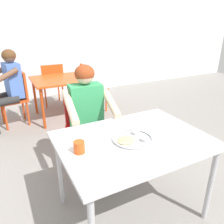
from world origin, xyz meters
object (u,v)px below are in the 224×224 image
at_px(drinking_cup, 79,147).
at_px(chair_red_left, 17,95).
at_px(thali_tray, 132,139).
at_px(chair_red_right, 91,85).
at_px(table_background_red, 58,83).
at_px(table_foreground, 133,146).
at_px(diner_foreground, 89,113).
at_px(chair_red_far, 52,82).
at_px(chair_foreground, 84,123).
at_px(patron_background, 7,83).

distance_m(drinking_cup, chair_red_left, 2.47).
relative_size(thali_tray, chair_red_right, 0.36).
bearing_deg(chair_red_right, table_background_red, -179.33).
xyz_separation_m(table_foreground, chair_red_left, (-0.66, 2.46, -0.17)).
bearing_deg(diner_foreground, thali_tray, -83.65).
relative_size(thali_tray, table_background_red, 0.38).
bearing_deg(chair_red_left, table_foreground, -75.00).
bearing_deg(chair_red_far, table_foreground, -90.91).
bearing_deg(diner_foreground, chair_red_far, 86.39).
relative_size(chair_foreground, patron_background, 0.71).
bearing_deg(patron_background, chair_red_far, 38.67).
xyz_separation_m(chair_foreground, table_background_red, (0.10, 1.50, 0.11)).
bearing_deg(table_foreground, thali_tray, -146.54).
height_order(table_foreground, drinking_cup, drinking_cup).
relative_size(thali_tray, chair_foreground, 0.37).
distance_m(thali_tray, chair_red_right, 2.54).
bearing_deg(diner_foreground, patron_background, 111.58).
xyz_separation_m(table_background_red, chair_red_far, (0.04, 0.64, -0.12)).
distance_m(chair_foreground, chair_red_far, 2.15).
distance_m(diner_foreground, table_background_red, 1.73).
height_order(table_foreground, chair_red_far, chair_red_far).
distance_m(table_background_red, chair_red_far, 0.65).
bearing_deg(chair_foreground, chair_red_far, 86.43).
bearing_deg(table_foreground, patron_background, 107.81).
bearing_deg(drinking_cup, patron_background, 97.69).
height_order(table_background_red, chair_red_right, chair_red_right).
bearing_deg(chair_red_left, patron_background, -159.60).
relative_size(chair_red_left, patron_background, 0.71).
relative_size(chair_red_left, chair_red_right, 0.98).
relative_size(table_background_red, patron_background, 0.69).
bearing_deg(chair_red_far, table_background_red, -93.20).
relative_size(thali_tray, chair_red_left, 0.36).
xyz_separation_m(drinking_cup, chair_red_right, (1.07, 2.43, -0.27)).
relative_size(thali_tray, drinking_cup, 3.67).
height_order(diner_foreground, chair_red_right, diner_foreground).
relative_size(table_foreground, thali_tray, 3.66).
height_order(diner_foreground, chair_red_far, diner_foreground).
height_order(drinking_cup, chair_red_far, chair_red_far).
height_order(table_foreground, chair_foreground, chair_foreground).
bearing_deg(patron_background, chair_red_right, 1.01).
bearing_deg(diner_foreground, chair_foreground, 86.00).
distance_m(table_foreground, chair_red_left, 2.55).
bearing_deg(table_background_red, thali_tray, -90.78).
relative_size(table_foreground, table_background_red, 1.37).
xyz_separation_m(table_foreground, drinking_cup, (-0.45, 0.01, 0.12)).
height_order(drinking_cup, chair_red_left, chair_red_left).
relative_size(thali_tray, patron_background, 0.26).
relative_size(chair_foreground, table_background_red, 1.03).
distance_m(table_foreground, patron_background, 2.53).
height_order(chair_red_left, patron_background, patron_background).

